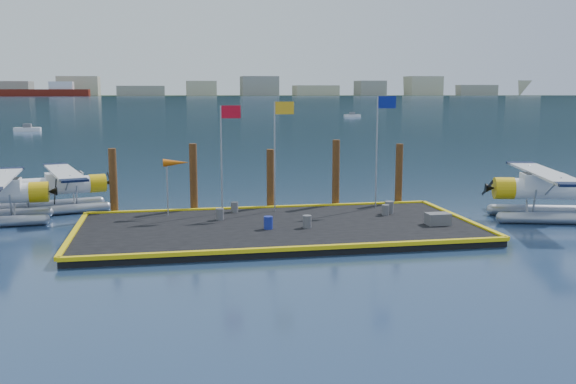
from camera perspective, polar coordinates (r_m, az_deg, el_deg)
name	(u,v)px	position (r m, az deg, el deg)	size (l,w,h in m)	color
ground	(278,233)	(32.95, -0.94, -3.64)	(4000.00, 4000.00, 0.00)	#192B4D
dock	(278,229)	(32.90, -0.94, -3.30)	(20.00, 10.00, 0.40)	black
dock_bumpers	(278,223)	(32.84, -0.94, -2.80)	(20.25, 10.25, 0.18)	yellow
far_backdrop	(257,90)	(1786.14, -2.81, 9.06)	(3050.00, 2050.00, 810.00)	black
seaplane_c	(58,188)	(40.75, -19.77, 0.31)	(8.54, 9.18, 3.27)	#989BA6
seaplane_d	(550,192)	(38.84, 22.29, 0.00)	(9.51, 10.24, 3.64)	#989BA6
drum_0	(220,214)	(34.32, -6.08, -1.97)	(0.44, 0.44, 0.61)	#56565B
drum_1	(307,222)	(32.19, 1.70, -2.64)	(0.44, 0.44, 0.63)	#56565B
drum_2	(385,210)	(35.84, 8.65, -1.58)	(0.41, 0.41, 0.58)	#56565B
drum_3	(268,223)	(31.90, -1.76, -2.74)	(0.45, 0.45, 0.63)	navy
drum_4	(389,207)	(36.35, 8.98, -1.35)	(0.49, 0.49, 0.69)	#56565B
drum_5	(234,207)	(36.38, -4.78, -1.35)	(0.42, 0.42, 0.59)	#56565B
crate	(438,219)	(33.80, 13.18, -2.34)	(1.19, 0.79, 0.60)	#56565B
flagpole_red	(225,142)	(35.74, -5.63, 4.44)	(1.14, 0.08, 6.00)	#97989F
flagpole_yellow	(278,139)	(36.11, -0.88, 4.72)	(1.14, 0.08, 6.20)	#97989F
flagpole_blue	(380,135)	(37.58, 8.20, 5.06)	(1.14, 0.08, 6.50)	#97989F
windsock	(175,164)	(35.71, -9.97, 2.47)	(1.40, 0.44, 3.12)	#97989F
piling_0	(113,184)	(37.58, -15.26, 0.72)	(0.44, 0.44, 4.00)	#402612
piling_1	(194,180)	(37.46, -8.39, 1.07)	(0.44, 0.44, 4.20)	#402612
piling_2	(270,181)	(37.93, -1.58, 0.95)	(0.44, 0.44, 3.80)	#402612
piling_3	(336,176)	(38.72, 4.27, 1.47)	(0.44, 0.44, 4.30)	#402612
piling_4	(399,176)	(39.96, 9.82, 1.38)	(0.44, 0.44, 4.00)	#402612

